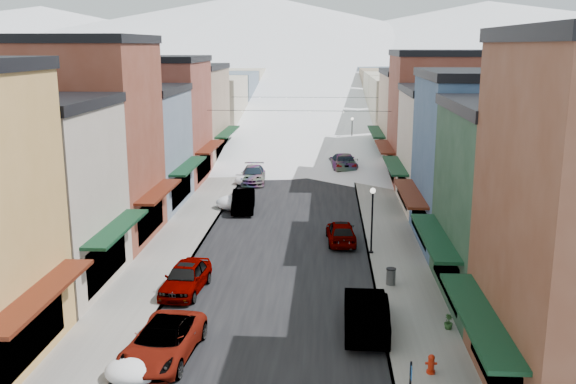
# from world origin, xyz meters

# --- Properties ---
(road) EXTENTS (10.00, 160.00, 0.01)m
(road) POSITION_xyz_m (0.00, 60.00, 0.01)
(road) COLOR black
(road) RESTS_ON ground
(sidewalk_left) EXTENTS (3.20, 160.00, 0.15)m
(sidewalk_left) POSITION_xyz_m (-6.60, 60.00, 0.07)
(sidewalk_left) COLOR gray
(sidewalk_left) RESTS_ON ground
(sidewalk_right) EXTENTS (3.20, 160.00, 0.15)m
(sidewalk_right) POSITION_xyz_m (6.60, 60.00, 0.07)
(sidewalk_right) COLOR gray
(sidewalk_right) RESTS_ON ground
(curb_left) EXTENTS (0.10, 160.00, 0.15)m
(curb_left) POSITION_xyz_m (-5.05, 60.00, 0.07)
(curb_left) COLOR slate
(curb_left) RESTS_ON ground
(curb_right) EXTENTS (0.10, 160.00, 0.15)m
(curb_right) POSITION_xyz_m (5.05, 60.00, 0.07)
(curb_right) COLOR slate
(curb_right) RESTS_ON ground
(bldg_l_cream) EXTENTS (11.30, 8.20, 9.50)m
(bldg_l_cream) POSITION_xyz_m (-13.19, 12.50, 4.76)
(bldg_l_cream) COLOR #B4A391
(bldg_l_cream) RESTS_ON ground
(bldg_l_brick_near) EXTENTS (12.30, 8.20, 12.50)m
(bldg_l_brick_near) POSITION_xyz_m (-13.69, 20.50, 6.26)
(bldg_l_brick_near) COLOR brown
(bldg_l_brick_near) RESTS_ON ground
(bldg_l_grayblue) EXTENTS (11.30, 9.20, 9.00)m
(bldg_l_grayblue) POSITION_xyz_m (-13.19, 29.00, 4.51)
(bldg_l_grayblue) COLOR slate
(bldg_l_grayblue) RESTS_ON ground
(bldg_l_brick_far) EXTENTS (13.30, 9.20, 11.00)m
(bldg_l_brick_far) POSITION_xyz_m (-14.19, 38.00, 5.51)
(bldg_l_brick_far) COLOR brown
(bldg_l_brick_far) RESTS_ON ground
(bldg_l_tan) EXTENTS (11.30, 11.20, 10.00)m
(bldg_l_tan) POSITION_xyz_m (-13.19, 48.00, 5.01)
(bldg_l_tan) COLOR #987C64
(bldg_l_tan) RESTS_ON ground
(bldg_r_green) EXTENTS (11.30, 9.20, 9.50)m
(bldg_r_green) POSITION_xyz_m (13.19, 12.00, 4.76)
(bldg_r_green) COLOR #1C3B26
(bldg_r_green) RESTS_ON ground
(bldg_r_blue) EXTENTS (11.30, 9.20, 10.50)m
(bldg_r_blue) POSITION_xyz_m (13.19, 21.00, 5.26)
(bldg_r_blue) COLOR #334E73
(bldg_r_blue) RESTS_ON ground
(bldg_r_cream) EXTENTS (12.30, 9.20, 9.00)m
(bldg_r_cream) POSITION_xyz_m (13.69, 30.00, 4.51)
(bldg_r_cream) COLOR beige
(bldg_r_cream) RESTS_ON ground
(bldg_r_brick_far) EXTENTS (13.30, 9.20, 11.50)m
(bldg_r_brick_far) POSITION_xyz_m (14.19, 39.00, 5.76)
(bldg_r_brick_far) COLOR maroon
(bldg_r_brick_far) RESTS_ON ground
(bldg_r_tan) EXTENTS (11.30, 11.20, 9.50)m
(bldg_r_tan) POSITION_xyz_m (13.19, 49.00, 4.76)
(bldg_r_tan) COLOR tan
(bldg_r_tan) RESTS_ON ground
(distant_blocks) EXTENTS (34.00, 55.00, 8.00)m
(distant_blocks) POSITION_xyz_m (0.00, 83.00, 4.00)
(distant_blocks) COLOR gray
(distant_blocks) RESTS_ON ground
(mountain_ridge) EXTENTS (670.00, 340.00, 34.00)m
(mountain_ridge) POSITION_xyz_m (-19.47, 277.18, 14.36)
(mountain_ridge) COLOR silver
(mountain_ridge) RESTS_ON ground
(overhead_cables) EXTENTS (16.40, 15.04, 0.04)m
(overhead_cables) POSITION_xyz_m (0.00, 47.50, 6.20)
(overhead_cables) COLOR black
(overhead_cables) RESTS_ON ground
(car_white_suv) EXTENTS (2.79, 5.30, 1.42)m
(car_white_suv) POSITION_xyz_m (-3.69, 5.53, 0.71)
(car_white_suv) COLOR silver
(car_white_suv) RESTS_ON ground
(car_silver_sedan) EXTENTS (2.15, 4.54, 1.50)m
(car_silver_sedan) POSITION_xyz_m (-4.30, 12.44, 0.75)
(car_silver_sedan) COLOR gray
(car_silver_sedan) RESTS_ON ground
(car_dark_hatch) EXTENTS (1.96, 4.65, 1.49)m
(car_dark_hatch) POSITION_xyz_m (-3.50, 28.35, 0.75)
(car_dark_hatch) COLOR black
(car_dark_hatch) RESTS_ON ground
(car_silver_wagon) EXTENTS (2.42, 5.21, 1.47)m
(car_silver_wagon) POSITION_xyz_m (-3.88, 38.15, 0.74)
(car_silver_wagon) COLOR #A3A4AB
(car_silver_wagon) RESTS_ON ground
(car_green_sedan) EXTENTS (1.90, 5.20, 1.70)m
(car_green_sedan) POSITION_xyz_m (4.30, 8.56, 0.85)
(car_green_sedan) COLOR black
(car_green_sedan) RESTS_ON ground
(car_gray_suv) EXTENTS (1.96, 4.31, 1.44)m
(car_gray_suv) POSITION_xyz_m (3.50, 20.93, 0.72)
(car_gray_suv) COLOR gray
(car_gray_suv) RESTS_ON ground
(car_black_sedan) EXTENTS (3.00, 6.11, 1.71)m
(car_black_sedan) POSITION_xyz_m (4.15, 44.36, 0.85)
(car_black_sedan) COLOR black
(car_black_sedan) RESTS_ON ground
(car_lane_silver) EXTENTS (2.36, 4.62, 1.51)m
(car_lane_silver) POSITION_xyz_m (-1.35, 53.46, 0.75)
(car_lane_silver) COLOR #989BA0
(car_lane_silver) RESTS_ON ground
(car_lane_white) EXTENTS (3.51, 6.27, 1.66)m
(car_lane_white) POSITION_xyz_m (1.27, 68.90, 0.83)
(car_lane_white) COLOR silver
(car_lane_white) RESTS_ON ground
(fire_hydrant) EXTENTS (0.43, 0.32, 0.73)m
(fire_hydrant) POSITION_xyz_m (6.48, 4.75, 0.49)
(fire_hydrant) COLOR #B41E09
(fire_hydrant) RESTS_ON sidewalk_right
(trash_can) EXTENTS (0.50, 0.50, 0.85)m
(trash_can) POSITION_xyz_m (5.86, 13.66, 0.58)
(trash_can) COLOR #515356
(trash_can) RESTS_ON sidewalk_right
(streetlamp_near) EXTENTS (0.32, 0.32, 3.85)m
(streetlamp_near) POSITION_xyz_m (5.20, 18.66, 2.58)
(streetlamp_near) COLOR black
(streetlamp_near) RESTS_ON sidewalk_right
(streetlamp_far) EXTENTS (0.32, 0.32, 3.84)m
(streetlamp_far) POSITION_xyz_m (5.37, 55.00, 2.57)
(streetlamp_far) COLOR black
(streetlamp_far) RESTS_ON sidewalk_right
(planter_far) EXTENTS (0.51, 0.51, 0.64)m
(planter_far) POSITION_xyz_m (7.80, 8.59, 0.47)
(planter_far) COLOR #2D5527
(planter_far) RESTS_ON sidewalk_right
(snow_pile_near) EXTENTS (2.12, 2.50, 0.90)m
(snow_pile_near) POSITION_xyz_m (-4.28, 3.84, 0.43)
(snow_pile_near) COLOR white
(snow_pile_near) RESTS_ON ground
(snow_pile_mid) EXTENTS (2.53, 2.76, 1.07)m
(snow_pile_mid) POSITION_xyz_m (-4.28, 28.72, 0.51)
(snow_pile_mid) COLOR white
(snow_pile_mid) RESTS_ON ground
(snow_pile_far) EXTENTS (2.16, 2.53, 0.92)m
(snow_pile_far) POSITION_xyz_m (-4.28, 37.00, 0.44)
(snow_pile_far) COLOR white
(snow_pile_far) RESTS_ON ground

